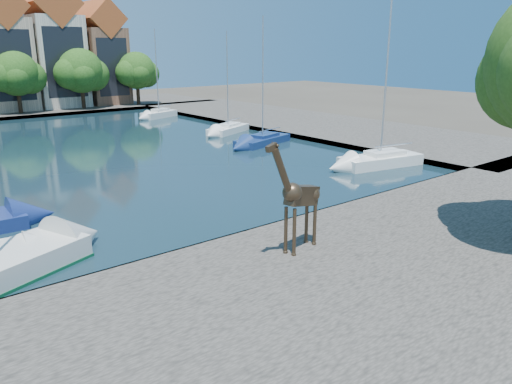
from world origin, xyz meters
The scene contains 15 objects.
ground centered at (0.00, 0.00, 0.00)m, with size 160.00×160.00×0.00m, color #38332B.
water_basin centered at (0.00, 24.00, 0.04)m, with size 38.00×50.00×0.08m, color black.
near_quay centered at (0.00, -7.00, 0.25)m, with size 50.00×14.00×0.50m, color #544F48.
right_quay centered at (25.00, 24.00, 0.25)m, with size 14.00×52.00×0.50m, color #544F48.
townhouse_east_inner centered at (2.00, 55.99, 7.73)m, with size 5.94×9.18×15.79m.
townhouse_east_mid centered at (8.50, 55.99, 8.10)m, with size 6.43×9.18×16.65m.
townhouse_east_end centered at (15.00, 55.99, 7.11)m, with size 5.44×9.18×14.43m.
far_tree_mid_east centered at (2.10, 50.49, 5.13)m, with size 7.02×5.40×7.52m.
far_tree_east centered at (10.11, 50.49, 5.24)m, with size 7.54×5.80×7.84m.
far_tree_far_east centered at (18.09, 50.49, 5.08)m, with size 6.76×5.20×7.36m.
giraffe_statue centered at (-1.24, -3.16, 2.79)m, with size 3.24×1.01×4.65m.
sailboat_right_a centered at (15.00, 5.24, 0.70)m, with size 6.61×3.41×11.90m.
sailboat_right_b centered at (13.73, 17.19, 0.58)m, with size 6.33×3.66×10.88m.
sailboat_right_c centered at (15.00, 24.22, 0.59)m, with size 5.74×3.95×9.87m.
sailboat_right_d centered at (15.00, 38.83, 0.69)m, with size 5.21×3.30×10.46m.
Camera 1 is at (-14.29, -16.74, 8.41)m, focal length 35.00 mm.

